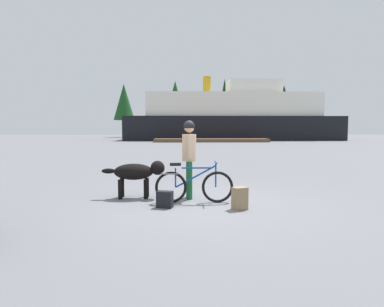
{
  "coord_description": "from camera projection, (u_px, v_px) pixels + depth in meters",
  "views": [
    {
      "loc": [
        -0.38,
        -7.0,
        1.61
      ],
      "look_at": [
        -0.1,
        1.64,
        0.96
      ],
      "focal_mm": 30.97,
      "sensor_mm": 36.0,
      "label": 1
    }
  ],
  "objects": [
    {
      "name": "ground_plane",
      "position": [
        199.0,
        204.0,
        7.11
      ],
      "size": [
        160.0,
        160.0,
        0.0
      ],
      "primitive_type": "plane",
      "color": "slate"
    },
    {
      "name": "pine_tree_center",
      "position": [
        175.0,
        102.0,
        60.14
      ],
      "size": [
        4.12,
        4.12,
        10.23
      ],
      "color": "#4C331E",
      "rests_on": "ground_plane"
    },
    {
      "name": "ferry_boat",
      "position": [
        233.0,
        118.0,
        46.74
      ],
      "size": [
        29.51,
        7.87,
        8.86
      ],
      "color": "black",
      "rests_on": "ground_plane"
    },
    {
      "name": "pine_tree_mid_back",
      "position": [
        225.0,
        100.0,
        65.87
      ],
      "size": [
        3.0,
        3.0,
        11.46
      ],
      "color": "#4C331E",
      "rests_on": "ground_plane"
    },
    {
      "name": "dock_pier",
      "position": [
        211.0,
        140.0,
        39.86
      ],
      "size": [
        13.63,
        2.78,
        0.4
      ],
      "primitive_type": "cube",
      "color": "brown",
      "rests_on": "ground_plane"
    },
    {
      "name": "backpack",
      "position": [
        240.0,
        198.0,
        6.6
      ],
      "size": [
        0.33,
        0.29,
        0.45
      ],
      "primitive_type": "cube",
      "rotation": [
        0.0,
        0.0,
        0.39
      ],
      "color": "#8C7251",
      "rests_on": "ground_plane"
    },
    {
      "name": "dog",
      "position": [
        137.0,
        172.0,
        7.66
      ],
      "size": [
        1.46,
        0.44,
        0.87
      ],
      "color": "black",
      "rests_on": "ground_plane"
    },
    {
      "name": "bicycle",
      "position": [
        194.0,
        186.0,
        7.17
      ],
      "size": [
        1.7,
        0.44,
        0.9
      ],
      "color": "black",
      "rests_on": "ground_plane"
    },
    {
      "name": "pine_tree_far_left",
      "position": [
        124.0,
        102.0,
        60.94
      ],
      "size": [
        3.86,
        3.86,
        9.81
      ],
      "color": "#4C331E",
      "rests_on": "ground_plane"
    },
    {
      "name": "pine_tree_far_right",
      "position": [
        284.0,
        103.0,
        63.32
      ],
      "size": [
        3.65,
        3.65,
        9.87
      ],
      "color": "#4C331E",
      "rests_on": "ground_plane"
    },
    {
      "name": "person_cyclist",
      "position": [
        189.0,
        151.0,
        7.58
      ],
      "size": [
        0.32,
        0.53,
        1.8
      ],
      "color": "#19592D",
      "rests_on": "ground_plane"
    },
    {
      "name": "handbag_pannier",
      "position": [
        165.0,
        199.0,
        6.75
      ],
      "size": [
        0.36,
        0.26,
        0.34
      ],
      "primitive_type": "cube",
      "rotation": [
        0.0,
        0.0,
        -0.27
      ],
      "color": "black",
      "rests_on": "ground_plane"
    }
  ]
}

